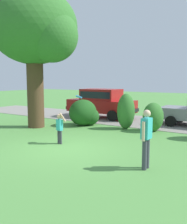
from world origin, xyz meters
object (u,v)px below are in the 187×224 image
(parked_suv, at_px, (101,102))
(child_thrower, at_px, (60,126))
(oak_tree_large, at_px, (37,32))
(frisbee, at_px, (79,97))
(adult_onlooker, at_px, (146,136))

(parked_suv, height_order, child_thrower, parked_suv)
(oak_tree_large, height_order, frisbee, oak_tree_large)
(oak_tree_large, xyz_separation_m, parked_suv, (1.01, 4.73, -3.95))
(oak_tree_large, xyz_separation_m, adult_onlooker, (7.41, -3.12, -4.05))
(child_thrower, xyz_separation_m, frisbee, (0.57, 0.55, 1.17))
(parked_suv, xyz_separation_m, frisbee, (2.92, -6.41, 0.81))
(child_thrower, bearing_deg, parked_suv, 108.68)
(parked_suv, bearing_deg, oak_tree_large, -102.05)
(child_thrower, height_order, adult_onlooker, adult_onlooker)
(oak_tree_large, distance_m, frisbee, 5.31)
(parked_suv, relative_size, frisbee, 16.05)
(oak_tree_large, bearing_deg, parked_suv, 77.95)
(oak_tree_large, xyz_separation_m, frisbee, (3.93, -1.68, -3.14))
(child_thrower, bearing_deg, adult_onlooker, -12.39)
(parked_suv, relative_size, child_thrower, 3.66)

